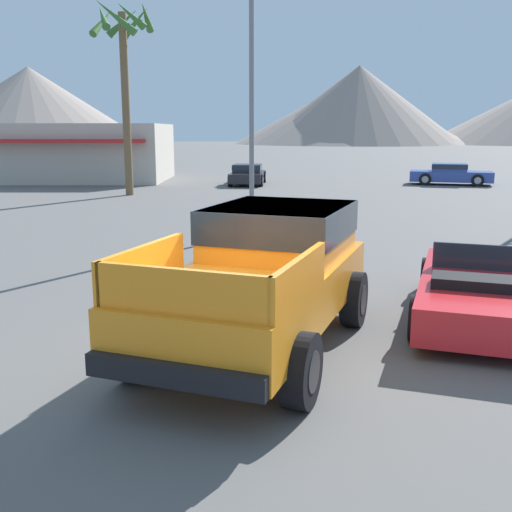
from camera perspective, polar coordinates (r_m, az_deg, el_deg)
name	(u,v)px	position (r m, az deg, el deg)	size (l,w,h in m)	color
ground_plane	(228,358)	(8.10, -2.65, -9.71)	(320.00, 320.00, 0.00)	#5B5956
orange_pickup_truck	(264,269)	(8.38, 0.79, -1.20)	(3.59, 5.44, 1.90)	orange
red_convertible_car	(477,292)	(10.17, 20.30, -3.27)	(3.08, 4.68, 1.14)	red
parked_car_dark	(245,174)	(33.88, -1.01, 7.82)	(2.13, 4.33, 1.13)	#232328
parked_car_blue	(448,174)	(35.45, 17.83, 7.47)	(4.75, 3.02, 1.17)	#334C9E
street_lamp_post	(249,56)	(17.59, -0.64, 18.53)	(0.90, 0.24, 8.45)	slate
palm_tree_tall	(121,53)	(28.96, -12.69, 18.35)	(2.71, 2.65, 8.57)	brown
storefront_building	(80,152)	(38.34, -16.43, 9.46)	(10.13, 8.19, 3.36)	#BCB2A3
distant_mountain_range	(344,108)	(137.99, 8.34, 13.73)	(170.07, 64.09, 16.99)	gray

